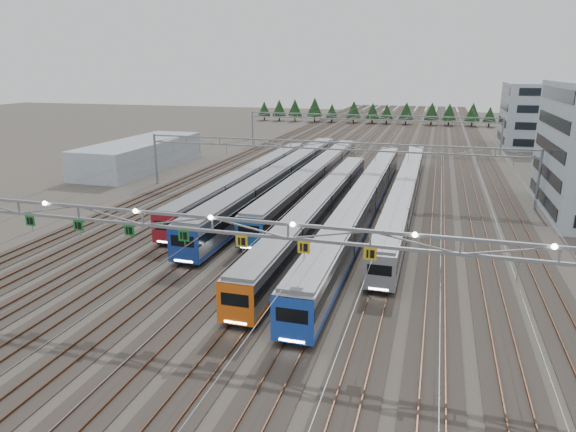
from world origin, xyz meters
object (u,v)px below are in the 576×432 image
(gantry_mid, at_px, (328,152))
(depot_bldg_north, at_px, (554,116))
(train_e, at_px, (364,201))
(gantry_near, at_px, (211,228))
(gantry_far, at_px, (370,121))
(west_shed, at_px, (141,155))
(train_b, at_px, (281,178))
(train_f, at_px, (405,190))
(train_d, at_px, (320,209))
(train_c, at_px, (315,178))
(train_a, at_px, (251,179))

(gantry_mid, height_order, depot_bldg_north, depot_bldg_north)
(train_e, xyz_separation_m, gantry_near, (-6.80, -29.93, 4.91))
(gantry_far, xyz_separation_m, west_shed, (-37.65, -33.97, -3.86))
(gantry_mid, relative_size, west_shed, 1.88)
(depot_bldg_north, bearing_deg, gantry_near, -111.92)
(gantry_mid, bearing_deg, train_b, -171.78)
(train_e, bearing_deg, train_f, 60.33)
(train_d, xyz_separation_m, train_f, (9.00, 12.85, -0.09))
(train_f, bearing_deg, gantry_far, 103.38)
(train_b, xyz_separation_m, train_c, (4.50, 2.30, -0.11))
(train_c, height_order, train_d, train_c)
(train_b, distance_m, depot_bldg_north, 77.87)
(train_a, xyz_separation_m, gantry_near, (11.20, -38.53, 4.99))
(train_f, bearing_deg, train_b, 175.83)
(train_c, bearing_deg, gantry_mid, -30.57)
(west_shed, bearing_deg, train_b, -21.23)
(gantry_near, bearing_deg, depot_bldg_north, 68.08)
(gantry_near, bearing_deg, train_d, 84.75)
(gantry_near, distance_m, gantry_far, 85.12)
(train_a, height_order, gantry_far, gantry_far)
(train_a, distance_m, west_shed, 29.26)
(gantry_near, relative_size, depot_bldg_north, 2.56)
(depot_bldg_north, bearing_deg, train_d, -116.78)
(train_c, bearing_deg, train_d, -74.71)
(train_f, xyz_separation_m, gantry_mid, (-11.25, 2.29, 4.38))
(depot_bldg_north, xyz_separation_m, west_shed, (-78.17, -49.67, -4.79))
(train_f, relative_size, gantry_mid, 1.10)
(train_a, xyz_separation_m, gantry_far, (11.25, 46.59, 4.29))
(train_b, height_order, train_f, train_b)
(train_f, bearing_deg, train_e, -119.67)
(gantry_far, bearing_deg, train_b, -98.35)
(train_f, relative_size, gantry_near, 1.10)
(train_d, distance_m, gantry_mid, 15.89)
(gantry_far, bearing_deg, train_e, -83.03)
(gantry_far, relative_size, west_shed, 1.88)
(train_a, distance_m, gantry_mid, 12.15)
(train_e, height_order, gantry_mid, gantry_mid)
(train_b, height_order, train_e, train_b)
(depot_bldg_north, bearing_deg, train_b, -127.47)
(train_d, relative_size, train_e, 0.81)
(train_c, relative_size, west_shed, 1.88)
(train_d, height_order, depot_bldg_north, depot_bldg_north)
(train_b, bearing_deg, west_shed, 158.77)
(train_c, distance_m, gantry_far, 43.93)
(train_c, bearing_deg, train_b, -152.88)
(train_e, distance_m, depot_bldg_north, 78.69)
(train_b, bearing_deg, train_f, -4.17)
(train_f, bearing_deg, train_a, 178.22)
(gantry_mid, bearing_deg, gantry_near, -90.07)
(train_e, bearing_deg, train_b, 145.69)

